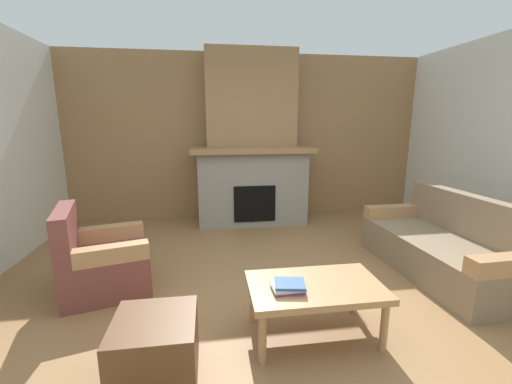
# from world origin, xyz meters

# --- Properties ---
(ground) EXTENTS (9.00, 9.00, 0.00)m
(ground) POSITION_xyz_m (0.00, 0.00, 0.00)
(ground) COLOR olive
(wall_back_wood_panel) EXTENTS (6.00, 0.12, 2.70)m
(wall_back_wood_panel) POSITION_xyz_m (0.00, 3.00, 1.35)
(wall_back_wood_panel) COLOR #997047
(wall_back_wood_panel) RESTS_ON ground
(fireplace) EXTENTS (1.90, 0.82, 2.70)m
(fireplace) POSITION_xyz_m (0.00, 2.62, 1.16)
(fireplace) COLOR gray
(fireplace) RESTS_ON ground
(couch) EXTENTS (0.90, 1.83, 0.85)m
(couch) POSITION_xyz_m (1.81, 0.40, 0.29)
(couch) COLOR #847056
(couch) RESTS_ON ground
(armchair) EXTENTS (0.93, 0.93, 0.85)m
(armchair) POSITION_xyz_m (-1.75, 0.55, 0.29)
(armchair) COLOR brown
(armchair) RESTS_ON ground
(coffee_table) EXTENTS (1.00, 0.60, 0.43)m
(coffee_table) POSITION_xyz_m (0.08, -0.42, 0.38)
(coffee_table) COLOR tan
(coffee_table) RESTS_ON ground
(ottoman) EXTENTS (0.52, 0.52, 0.40)m
(ottoman) POSITION_xyz_m (-1.06, -0.67, 0.20)
(ottoman) COLOR brown
(ottoman) RESTS_ON ground
(book_stack_near_edge) EXTENTS (0.25, 0.22, 0.06)m
(book_stack_near_edge) POSITION_xyz_m (-0.14, -0.49, 0.46)
(book_stack_near_edge) COLOR #7A3D84
(book_stack_near_edge) RESTS_ON coffee_table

